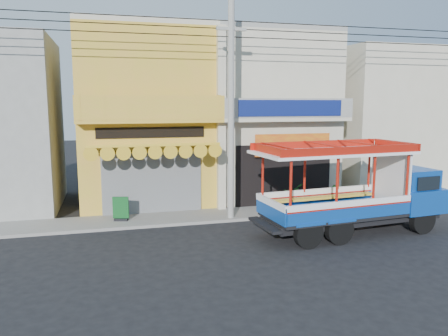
% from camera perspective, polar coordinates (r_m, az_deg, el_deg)
% --- Properties ---
extents(ground, '(90.00, 90.00, 0.00)m').
position_cam_1_polar(ground, '(15.40, 7.94, -9.67)').
color(ground, black).
rests_on(ground, ground).
extents(sidewalk, '(30.00, 2.00, 0.12)m').
position_cam_1_polar(sidewalk, '(18.98, 3.24, -5.90)').
color(sidewalk, slate).
rests_on(sidewalk, ground).
extents(shophouse_left, '(6.00, 7.50, 8.24)m').
position_cam_1_polar(shophouse_left, '(21.49, -10.30, 6.60)').
color(shophouse_left, gold).
rests_on(shophouse_left, ground).
extents(shophouse_right, '(6.00, 6.75, 8.24)m').
position_cam_1_polar(shophouse_right, '(22.78, 5.03, 6.81)').
color(shophouse_right, '#B9B297').
rests_on(shophouse_right, ground).
extents(party_pilaster, '(0.35, 0.30, 8.00)m').
position_cam_1_polar(party_pilaster, '(18.92, -0.36, 6.16)').
color(party_pilaster, '#B9B297').
rests_on(party_pilaster, ground).
extents(filler_building_right, '(6.00, 6.00, 7.60)m').
position_cam_1_polar(filler_building_right, '(26.05, 19.71, 5.89)').
color(filler_building_right, '#B9B297').
rests_on(filler_building_right, ground).
extents(utility_pole, '(28.00, 0.26, 9.00)m').
position_cam_1_polar(utility_pole, '(17.45, 1.41, 9.34)').
color(utility_pole, gray).
rests_on(utility_pole, ground).
extents(songthaew_truck, '(7.39, 2.98, 3.36)m').
position_cam_1_polar(songthaew_truck, '(16.95, 17.83, -2.65)').
color(songthaew_truck, black).
rests_on(songthaew_truck, ground).
extents(green_sign, '(0.63, 0.40, 0.96)m').
position_cam_1_polar(green_sign, '(17.96, -13.33, -5.43)').
color(green_sign, black).
rests_on(green_sign, sidewalk).
extents(potted_plant_a, '(1.30, 1.32, 1.11)m').
position_cam_1_polar(potted_plant_a, '(19.52, 8.82, -3.72)').
color(potted_plant_a, '#1B5F20').
rests_on(potted_plant_a, sidewalk).
extents(potted_plant_b, '(0.74, 0.76, 1.07)m').
position_cam_1_polar(potted_plant_b, '(19.86, 14.56, -3.75)').
color(potted_plant_b, '#1B5F20').
rests_on(potted_plant_b, sidewalk).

